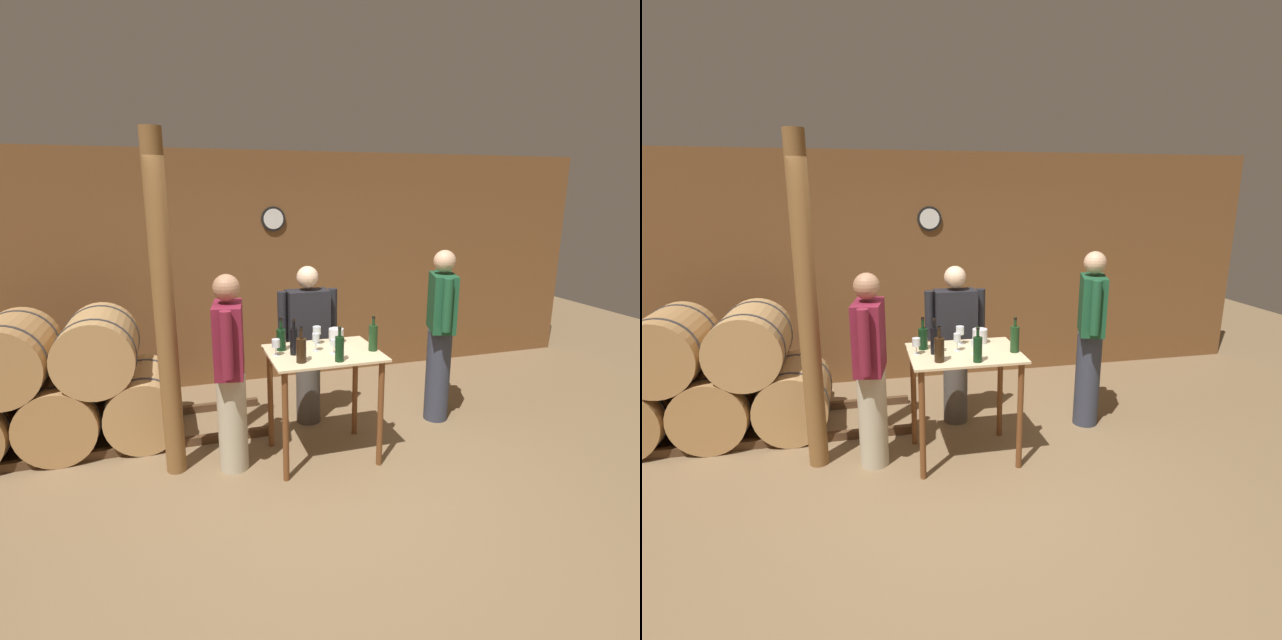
% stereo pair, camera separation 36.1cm
% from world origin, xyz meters
% --- Properties ---
extents(ground_plane, '(14.00, 14.00, 0.00)m').
position_xyz_m(ground_plane, '(0.00, 0.00, 0.00)').
color(ground_plane, brown).
extents(back_wall, '(8.40, 0.08, 2.70)m').
position_xyz_m(back_wall, '(0.00, 2.58, 1.35)').
color(back_wall, brown).
rests_on(back_wall, ground_plane).
extents(barrel_rack, '(3.63, 0.88, 1.24)m').
position_xyz_m(barrel_rack, '(-2.12, 1.43, 0.55)').
color(barrel_rack, '#4C331E').
rests_on(barrel_rack, ground_plane).
extents(tasting_table, '(0.93, 0.71, 0.95)m').
position_xyz_m(tasting_table, '(0.06, 0.57, 0.75)').
color(tasting_table, beige).
rests_on(tasting_table, ground_plane).
extents(wooden_post, '(0.16, 0.16, 2.70)m').
position_xyz_m(wooden_post, '(-1.18, 0.69, 1.35)').
color(wooden_post, brown).
rests_on(wooden_post, ground_plane).
extents(wine_bottle_far_left, '(0.08, 0.08, 0.28)m').
position_xyz_m(wine_bottle_far_left, '(-0.26, 0.72, 1.05)').
color(wine_bottle_far_left, black).
rests_on(wine_bottle_far_left, tasting_table).
extents(wine_bottle_left, '(0.07, 0.07, 0.30)m').
position_xyz_m(wine_bottle_left, '(-0.19, 0.57, 1.07)').
color(wine_bottle_left, black).
rests_on(wine_bottle_left, tasting_table).
extents(wine_bottle_center, '(0.08, 0.08, 0.29)m').
position_xyz_m(wine_bottle_center, '(-0.18, 0.37, 1.06)').
color(wine_bottle_center, black).
rests_on(wine_bottle_center, tasting_table).
extents(wine_bottle_right, '(0.07, 0.07, 0.28)m').
position_xyz_m(wine_bottle_right, '(0.11, 0.30, 1.06)').
color(wine_bottle_right, black).
rests_on(wine_bottle_right, tasting_table).
extents(wine_bottle_far_right, '(0.08, 0.08, 0.30)m').
position_xyz_m(wine_bottle_far_right, '(0.47, 0.48, 1.07)').
color(wine_bottle_far_right, '#193819').
rests_on(wine_bottle_far_right, tasting_table).
extents(wine_glass_near_left, '(0.07, 0.07, 0.14)m').
position_xyz_m(wine_glass_near_left, '(-0.34, 0.58, 1.05)').
color(wine_glass_near_left, silver).
rests_on(wine_glass_near_left, tasting_table).
extents(wine_glass_near_center, '(0.06, 0.06, 0.15)m').
position_xyz_m(wine_glass_near_center, '(0.01, 0.61, 1.06)').
color(wine_glass_near_center, silver).
rests_on(wine_glass_near_center, tasting_table).
extents(wine_glass_near_right, '(0.07, 0.07, 0.16)m').
position_xyz_m(wine_glass_near_right, '(0.07, 0.79, 1.07)').
color(wine_glass_near_right, silver).
rests_on(wine_glass_near_right, tasting_table).
extents(wine_glass_far_side, '(0.06, 0.06, 0.12)m').
position_xyz_m(wine_glass_far_side, '(0.13, 0.50, 1.04)').
color(wine_glass_far_side, silver).
rests_on(wine_glass_far_side, tasting_table).
extents(ice_bucket, '(0.13, 0.13, 0.13)m').
position_xyz_m(ice_bucket, '(0.25, 0.79, 1.02)').
color(ice_bucket, silver).
rests_on(ice_bucket, tasting_table).
extents(person_host, '(0.29, 0.58, 1.64)m').
position_xyz_m(person_host, '(-0.71, 0.59, 0.87)').
color(person_host, '#B7AD93').
rests_on(person_host, ground_plane).
extents(person_visitor_with_scarf, '(0.59, 0.24, 1.57)m').
position_xyz_m(person_visitor_with_scarf, '(0.12, 1.26, 0.83)').
color(person_visitor_with_scarf, '#4C4742').
rests_on(person_visitor_with_scarf, ground_plane).
extents(person_visitor_bearded, '(0.34, 0.56, 1.72)m').
position_xyz_m(person_visitor_bearded, '(1.38, 0.93, 0.91)').
color(person_visitor_bearded, '#333847').
rests_on(person_visitor_bearded, ground_plane).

